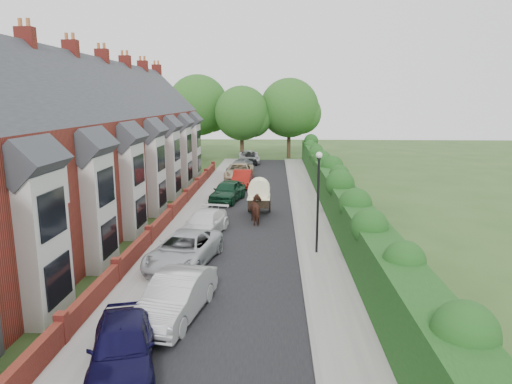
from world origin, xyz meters
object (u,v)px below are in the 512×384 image
at_px(car_silver_b, 184,250).
at_px(car_white, 204,224).
at_px(car_red, 242,178).
at_px(horse_cart, 259,194).
at_px(car_green, 228,191).
at_px(car_silver_a, 176,296).
at_px(car_black, 250,159).
at_px(car_grey, 240,167).
at_px(lamppost, 318,190).
at_px(horse, 258,210).
at_px(car_beige, 239,172).
at_px(car_navy, 123,345).

bearing_deg(car_silver_b, car_white, 97.34).
bearing_deg(car_red, horse_cart, -78.20).
bearing_deg(car_green, car_white, -81.33).
height_order(car_silver_a, car_black, car_silver_a).
distance_m(car_silver_b, car_black, 33.67).
bearing_deg(car_silver_b, car_silver_a, -71.92).
bearing_deg(car_grey, car_white, -76.46).
bearing_deg(horse_cart, lamppost, -68.19).
bearing_deg(car_black, car_silver_b, -98.06).
bearing_deg(lamppost, car_black, 99.18).
distance_m(lamppost, car_white, 7.30).
bearing_deg(horse, lamppost, 104.06).
xyz_separation_m(car_silver_b, car_grey, (0.53, 27.17, -0.06)).
bearing_deg(car_black, car_silver_a, -96.69).
relative_size(car_green, car_beige, 0.83).
bearing_deg(car_white, car_green, 97.27).
xyz_separation_m(car_white, car_black, (0.97, 28.87, -0.01)).
bearing_deg(car_red, lamppost, -73.03).
height_order(car_navy, horse_cart, horse_cart).
distance_m(car_silver_b, horse, 8.15).
bearing_deg(horse, horse_cart, -104.93).
bearing_deg(car_beige, horse_cart, -79.74).
height_order(car_white, horse_cart, horse_cart).
xyz_separation_m(car_silver_a, horse_cart, (2.40, 14.89, 0.63)).
height_order(car_black, horse_cart, horse_cart).
distance_m(lamppost, car_beige, 22.15).
distance_m(car_navy, car_silver_b, 8.43).
bearing_deg(car_beige, car_black, 87.95).
distance_m(car_navy, car_green, 22.05).
distance_m(car_black, horse, 26.20).
distance_m(car_navy, car_silver_a, 3.37).
distance_m(car_silver_b, car_grey, 27.18).
bearing_deg(car_white, car_black, 98.02).
height_order(car_beige, car_black, car_beige).
distance_m(car_silver_a, car_silver_b, 5.21).
relative_size(lamppost, car_beige, 0.92).
height_order(car_silver_a, horse_cart, horse_cart).
bearing_deg(car_silver_b, car_red, 96.08).
relative_size(lamppost, car_silver_b, 0.96).
distance_m(car_silver_b, car_red, 19.62).
bearing_deg(car_grey, car_beige, -72.38).
bearing_deg(car_green, car_grey, 101.73).
xyz_separation_m(car_silver_a, car_silver_b, (-0.74, 5.16, -0.03)).
bearing_deg(car_green, car_silver_a, -78.29).
relative_size(car_silver_a, car_black, 1.19).
distance_m(car_grey, horse, 19.82).
bearing_deg(horse_cart, car_silver_b, -107.88).
height_order(car_green, horse, horse).
height_order(lamppost, car_red, lamppost).
distance_m(car_beige, horse, 15.72).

